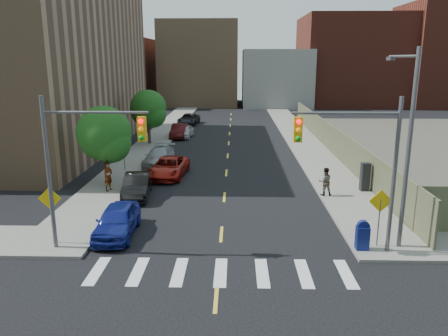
# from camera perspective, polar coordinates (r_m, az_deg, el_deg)

# --- Properties ---
(ground) EXTENTS (160.00, 160.00, 0.00)m
(ground) POSITION_cam_1_polar(r_m,az_deg,el_deg) (14.93, -1.40, -20.62)
(ground) COLOR black
(ground) RESTS_ON ground
(sidewalk_nw) EXTENTS (3.50, 73.00, 0.15)m
(sidewalk_nw) POSITION_cam_1_polar(r_m,az_deg,el_deg) (55.06, -7.34, 5.21)
(sidewalk_nw) COLOR gray
(sidewalk_nw) RESTS_ON ground
(sidewalk_ne) EXTENTS (3.50, 73.00, 0.15)m
(sidewalk_ne) POSITION_cam_1_polar(r_m,az_deg,el_deg) (54.87, 8.93, 5.12)
(sidewalk_ne) COLOR gray
(sidewalk_ne) RESTS_ON ground
(fence_north) EXTENTS (0.12, 44.00, 2.50)m
(fence_north) POSITION_cam_1_polar(r_m,az_deg,el_deg) (41.87, 13.83, 3.74)
(fence_north) COLOR #5D6546
(fence_north) RESTS_ON ground
(bg_bldg_west) EXTENTS (14.00, 18.00, 12.00)m
(bg_bldg_west) POSITION_cam_1_polar(r_m,az_deg,el_deg) (85.35, -14.22, 12.03)
(bg_bldg_west) COLOR #592319
(bg_bldg_west) RESTS_ON ground
(bg_bldg_midwest) EXTENTS (14.00, 16.00, 15.00)m
(bg_bldg_midwest) POSITION_cam_1_polar(r_m,az_deg,el_deg) (84.52, -3.11, 13.44)
(bg_bldg_midwest) COLOR #8C6B4C
(bg_bldg_midwest) RESTS_ON ground
(bg_bldg_center) EXTENTS (12.00, 16.00, 10.00)m
(bg_bldg_center) POSITION_cam_1_polar(r_m,az_deg,el_deg) (82.65, 6.72, 11.61)
(bg_bldg_center) COLOR gray
(bg_bldg_center) RESTS_ON ground
(bg_bldg_east) EXTENTS (18.00, 18.00, 16.00)m
(bg_bldg_east) POSITION_cam_1_polar(r_m,az_deg,el_deg) (86.91, 16.15, 13.27)
(bg_bldg_east) COLOR #592319
(bg_bldg_east) RESTS_ON ground
(bg_bldg_fareast) EXTENTS (14.00, 16.00, 18.00)m
(bg_bldg_fareast) POSITION_cam_1_polar(r_m,az_deg,el_deg) (90.33, 26.64, 13.00)
(bg_bldg_fareast) COLOR #592319
(bg_bldg_fareast) RESTS_ON ground
(signal_nw) EXTENTS (4.59, 0.30, 7.00)m
(signal_nw) POSITION_cam_1_polar(r_m,az_deg,el_deg) (19.83, -18.13, 1.84)
(signal_nw) COLOR #59595E
(signal_nw) RESTS_ON ground
(signal_ne) EXTENTS (4.59, 0.30, 7.00)m
(signal_ne) POSITION_cam_1_polar(r_m,az_deg,el_deg) (19.43, 17.37, 1.65)
(signal_ne) COLOR #59595E
(signal_ne) RESTS_ON ground
(streetlight_ne) EXTENTS (0.25, 3.70, 9.00)m
(streetlight_ne) POSITION_cam_1_polar(r_m,az_deg,el_deg) (20.84, 22.73, 3.95)
(streetlight_ne) COLOR #59595E
(streetlight_ne) RESTS_ON ground
(warn_sign_nw) EXTENTS (1.06, 0.06, 2.83)m
(warn_sign_nw) POSITION_cam_1_polar(r_m,az_deg,el_deg) (21.58, -21.74, -4.48)
(warn_sign_nw) COLOR #59595E
(warn_sign_nw) RESTS_ON ground
(warn_sign_ne) EXTENTS (1.06, 0.06, 2.83)m
(warn_sign_ne) POSITION_cam_1_polar(r_m,az_deg,el_deg) (20.90, 19.71, -4.89)
(warn_sign_ne) COLOR #59595E
(warn_sign_ne) RESTS_ON ground
(warn_sign_midwest) EXTENTS (1.06, 0.06, 2.83)m
(warn_sign_midwest) POSITION_cam_1_polar(r_m,az_deg,el_deg) (33.97, -12.97, 2.72)
(warn_sign_midwest) COLOR #59595E
(warn_sign_midwest) RESTS_ON ground
(tree_west_near) EXTENTS (3.66, 3.64, 5.52)m
(tree_west_near) POSITION_cam_1_polar(r_m,az_deg,el_deg) (30.02, -15.35, 3.98)
(tree_west_near) COLOR #332114
(tree_west_near) RESTS_ON ground
(tree_west_far) EXTENTS (3.66, 3.64, 5.52)m
(tree_west_far) POSITION_cam_1_polar(r_m,az_deg,el_deg) (44.44, -9.85, 7.43)
(tree_west_far) COLOR #332114
(tree_west_far) RESTS_ON ground
(parked_car_blue) EXTENTS (1.90, 4.48, 1.51)m
(parked_car_blue) POSITION_cam_1_polar(r_m,az_deg,el_deg) (22.25, -13.78, -6.69)
(parked_car_blue) COLOR navy
(parked_car_blue) RESTS_ON ground
(parked_car_black) EXTENTS (1.98, 4.55, 1.46)m
(parked_car_black) POSITION_cam_1_polar(r_m,az_deg,el_deg) (28.05, -11.27, -2.25)
(parked_car_black) COLOR black
(parked_car_black) RESTS_ON ground
(parked_car_red) EXTENTS (2.80, 5.34, 1.44)m
(parked_car_red) POSITION_cam_1_polar(r_m,az_deg,el_deg) (32.39, -7.25, 0.10)
(parked_car_red) COLOR #9F180F
(parked_car_red) RESTS_ON ground
(parked_car_silver) EXTENTS (2.32, 5.14, 1.46)m
(parked_car_silver) POSITION_cam_1_polar(r_m,az_deg,el_deg) (35.87, -8.44, 1.45)
(parked_car_silver) COLOR #929399
(parked_car_silver) RESTS_ON ground
(parked_car_white) EXTENTS (1.91, 4.08, 1.35)m
(parked_car_white) POSITION_cam_1_polar(r_m,az_deg,el_deg) (48.49, -5.17, 4.78)
(parked_car_white) COLOR silver
(parked_car_white) RESTS_ON ground
(parked_car_maroon) EXTENTS (1.64, 4.59, 1.51)m
(parked_car_maroon) POSITION_cam_1_polar(r_m,az_deg,el_deg) (48.39, -5.86, 4.84)
(parked_car_maroon) COLOR #3C0C0E
(parked_car_maroon) RESTS_ON ground
(parked_car_grey) EXTENTS (2.82, 5.28, 1.41)m
(parked_car_grey) POSITION_cam_1_polar(r_m,az_deg,el_deg) (58.21, -4.63, 6.39)
(parked_car_grey) COLOR #222127
(parked_car_grey) RESTS_ON ground
(mailbox) EXTENTS (0.56, 0.43, 1.37)m
(mailbox) POSITION_cam_1_polar(r_m,az_deg,el_deg) (20.71, 17.64, -8.38)
(mailbox) COLOR navy
(mailbox) RESTS_ON sidewalk_ne
(payphone) EXTENTS (0.59, 0.50, 1.85)m
(payphone) POSITION_cam_1_polar(r_m,az_deg,el_deg) (29.66, 17.94, -1.09)
(payphone) COLOR black
(payphone) RESTS_ON sidewalk_ne
(pedestrian_west) EXTENTS (0.69, 0.82, 1.93)m
(pedestrian_west) POSITION_cam_1_polar(r_m,az_deg,el_deg) (29.17, -14.89, -1.04)
(pedestrian_west) COLOR gray
(pedestrian_west) RESTS_ON sidewalk_nw
(pedestrian_east) EXTENTS (0.89, 0.71, 1.77)m
(pedestrian_east) POSITION_cam_1_polar(r_m,az_deg,el_deg) (27.98, 13.07, -1.74)
(pedestrian_east) COLOR gray
(pedestrian_east) RESTS_ON sidewalk_ne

